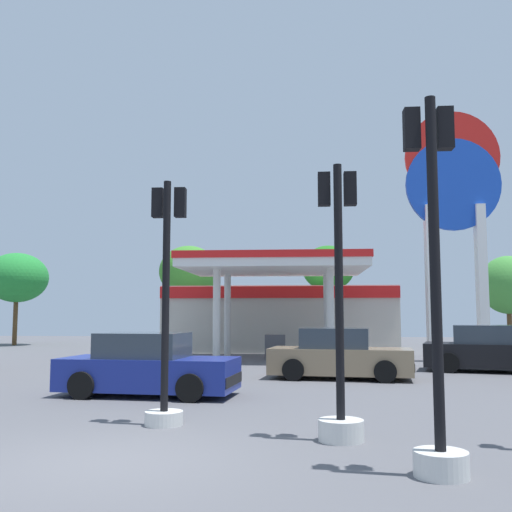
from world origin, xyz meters
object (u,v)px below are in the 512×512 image
Objects in this scene: traffic_signal_2 at (436,329)px; tree_3 at (508,285)px; station_pole_sign at (454,202)px; tree_0 at (17,278)px; car_5 at (148,367)px; traffic_signal_3 at (340,344)px; traffic_signal_1 at (166,326)px; tree_1 at (189,272)px; tree_2 at (328,269)px; car_4 at (491,351)px; car_2 at (340,356)px.

tree_3 reaches higher than traffic_signal_2.
tree_0 is (-25.48, 11.12, -2.55)m from station_pole_sign.
tree_3 is (16.66, 22.90, 3.12)m from car_5.
tree_3 is at bearing 66.33° from traffic_signal_3.
traffic_signal_1 is 0.69× the size of tree_1.
tree_0 is 20.44m from tree_2.
traffic_signal_1 is at bearing 160.63° from traffic_signal_3.
car_4 is 0.87× the size of tree_3.
traffic_signal_3 is (3.16, -1.11, -0.27)m from traffic_signal_1.
tree_0 is (-19.40, 27.40, 2.88)m from traffic_signal_3.
tree_1 reaches higher than car_5.
car_2 is 8.91m from traffic_signal_1.
tree_0 is at bearing 148.46° from car_4.
traffic_signal_2 is (4.28, -3.11, 0.03)m from traffic_signal_1.
tree_3 is at bearing 69.62° from traffic_signal_2.
tree_2 reaches higher than car_2.
traffic_signal_1 is 26.79m from tree_2.
car_2 is at bearing -91.53° from tree_2.
car_2 is 22.19m from tree_3.
car_2 is 0.82× the size of tree_3.
traffic_signal_3 is at bearing -113.67° from tree_3.
traffic_signal_3 is 0.69× the size of tree_1.
car_5 is 0.75× the size of tree_0.
tree_2 is (-5.04, 11.11, -2.07)m from station_pole_sign.
tree_2 reaches higher than car_5.
car_5 is 24.46m from tree_1.
traffic_signal_2 is at bearing -87.11° from car_2.
tree_0 reaches higher than traffic_signal_1.
tree_1 is 1.03× the size of tree_2.
car_5 is at bearing 109.40° from traffic_signal_1.
tree_3 is at bearing 62.08° from station_pole_sign.
traffic_signal_1 is 30.83m from tree_3.
traffic_signal_2 is 0.87× the size of tree_3.
traffic_signal_1 is 5.28m from traffic_signal_2.
car_2 is 6.60m from car_5.
traffic_signal_1 is 31.01m from tree_0.
station_pole_sign is 1.68× the size of tree_1.
tree_0 is 0.92× the size of tree_1.
station_pole_sign is at bearing -65.59° from tree_2.
traffic_signal_1 is at bearing -119.91° from tree_3.
station_pole_sign is 18.50m from traffic_signal_1.
tree_2 reaches higher than traffic_signal_1.
traffic_signal_1 is (-3.72, -8.02, 1.09)m from car_2.
tree_0 is at bearing -179.32° from tree_3.
traffic_signal_3 is at bearing -47.38° from car_5.
traffic_signal_3 is 0.80× the size of tree_3.
tree_0 reaches higher than car_2.
traffic_signal_3 is at bearing -110.49° from station_pole_sign.
car_4 is 1.08× the size of traffic_signal_3.
station_pole_sign reaches higher than tree_0.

